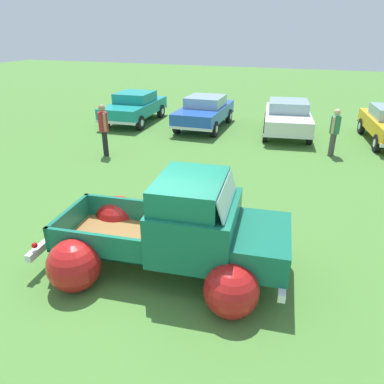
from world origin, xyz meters
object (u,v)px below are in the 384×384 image
vintage_pickup_truck (182,236)px  show_car_1 (205,111)px  spectator_0 (104,127)px  spectator_1 (335,129)px  show_car_0 (134,106)px  show_car_2 (287,116)px

vintage_pickup_truck → show_car_1: size_ratio=1.14×
show_car_1 → spectator_0: 5.54m
spectator_1 → show_car_0: bearing=-172.3°
vintage_pickup_truck → spectator_1: size_ratio=2.82×
show_car_1 → spectator_1: (5.66, -2.25, 0.19)m
vintage_pickup_truck → show_car_1: vintage_pickup_truck is taller
spectator_0 → show_car_1: bearing=20.2°
show_car_0 → show_car_1: same height
show_car_0 → spectator_0: bearing=12.7°
vintage_pickup_truck → show_car_2: size_ratio=1.07×
show_car_2 → spectator_1: bearing=29.4°
show_car_0 → spectator_1: spectator_1 is taller
show_car_0 → show_car_2: (7.31, 0.35, 0.00)m
show_car_0 → show_car_1: size_ratio=1.02×
spectator_1 → vintage_pickup_truck: bearing=-86.4°
show_car_2 → spectator_0: 7.88m
spectator_0 → spectator_1: spectator_0 is taller
vintage_pickup_truck → show_car_2: 10.79m
vintage_pickup_truck → spectator_0: vintage_pickup_truck is taller
show_car_1 → vintage_pickup_truck: bearing=14.6°
show_car_0 → show_car_1: (3.58, 0.14, -0.00)m
show_car_1 → spectator_0: size_ratio=2.27×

